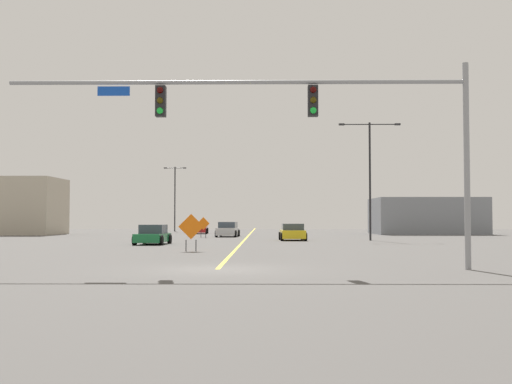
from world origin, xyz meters
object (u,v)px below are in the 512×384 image
at_px(traffic_signal_assembly, 307,115).
at_px(construction_sign_left_lane, 191,228).
at_px(car_green_near, 153,235).
at_px(car_yellow_approaching, 293,233).
at_px(street_lamp_near_left, 175,194).
at_px(car_red_mid, 198,228).
at_px(street_lamp_mid_left, 370,170).
at_px(car_silver_far, 228,230).
at_px(construction_sign_left_shoulder, 203,225).

bearing_deg(traffic_signal_assembly, construction_sign_left_lane, 114.38).
distance_m(car_green_near, car_yellow_approaching, 12.36).
relative_size(street_lamp_near_left, car_yellow_approaching, 2.22).
xyz_separation_m(street_lamp_near_left, car_red_mid, (4.50, -12.63, -4.41)).
bearing_deg(street_lamp_mid_left, car_red_mid, 125.51).
bearing_deg(car_green_near, construction_sign_left_lane, -67.94).
bearing_deg(construction_sign_left_lane, street_lamp_mid_left, 53.35).
bearing_deg(street_lamp_near_left, car_green_near, -83.83).
height_order(traffic_signal_assembly, car_silver_far, traffic_signal_assembly).
xyz_separation_m(construction_sign_left_lane, car_red_mid, (-3.62, 38.29, -0.58)).
height_order(construction_sign_left_shoulder, car_red_mid, construction_sign_left_shoulder).
distance_m(car_green_near, car_red_mid, 29.48).
relative_size(car_green_near, car_red_mid, 0.92).
bearing_deg(traffic_signal_assembly, street_lamp_near_left, 102.09).
bearing_deg(car_red_mid, street_lamp_near_left, 109.61).
height_order(construction_sign_left_lane, car_silver_far, construction_sign_left_lane).
distance_m(street_lamp_near_left, construction_sign_left_lane, 51.70).
bearing_deg(street_lamp_mid_left, car_yellow_approaching, 177.03).
relative_size(car_green_near, car_silver_far, 0.86).
bearing_deg(construction_sign_left_shoulder, car_red_mid, 97.70).
bearing_deg(car_silver_far, car_yellow_approaching, -60.33).
bearing_deg(construction_sign_left_shoulder, traffic_signal_assembly, -78.91).
bearing_deg(car_silver_far, construction_sign_left_lane, -90.84).
bearing_deg(car_silver_far, street_lamp_mid_left, -41.20).
bearing_deg(car_green_near, street_lamp_near_left, 96.17).
xyz_separation_m(traffic_signal_assembly, street_lamp_near_left, (-13.40, 62.56, -0.18)).
bearing_deg(car_silver_far, traffic_signal_assembly, -82.70).
bearing_deg(construction_sign_left_lane, car_yellow_approaching, 69.95).
bearing_deg(street_lamp_near_left, car_yellow_approaching, -67.58).
height_order(street_lamp_mid_left, construction_sign_left_lane, street_lamp_mid_left).
distance_m(street_lamp_mid_left, construction_sign_left_lane, 20.71).
height_order(street_lamp_near_left, street_lamp_mid_left, street_lamp_mid_left).
xyz_separation_m(traffic_signal_assembly, construction_sign_left_shoulder, (-6.94, 35.41, -4.06)).
bearing_deg(car_silver_far, car_green_near, -102.60).
relative_size(traffic_signal_assembly, street_lamp_mid_left, 1.69).
bearing_deg(car_red_mid, car_silver_far, -71.19).
bearing_deg(car_red_mid, traffic_signal_assembly, -79.89).
bearing_deg(construction_sign_left_lane, car_silver_far, 89.16).
height_order(traffic_signal_assembly, street_lamp_near_left, street_lamp_near_left).
xyz_separation_m(traffic_signal_assembly, car_green_near, (-8.85, 20.45, -4.62)).
relative_size(car_red_mid, car_silver_far, 0.94).
height_order(car_red_mid, car_yellow_approaching, car_red_mid).
distance_m(street_lamp_near_left, car_red_mid, 14.11).
xyz_separation_m(street_lamp_near_left, construction_sign_left_lane, (8.12, -50.91, -3.83)).
bearing_deg(construction_sign_left_lane, street_lamp_near_left, 99.06).
relative_size(traffic_signal_assembly, construction_sign_left_lane, 7.99).
distance_m(street_lamp_near_left, street_lamp_mid_left, 40.12).
relative_size(traffic_signal_assembly, car_silver_far, 3.39).
bearing_deg(car_green_near, car_yellow_approaching, 38.92).
distance_m(construction_sign_left_lane, construction_sign_left_shoulder, 23.82).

